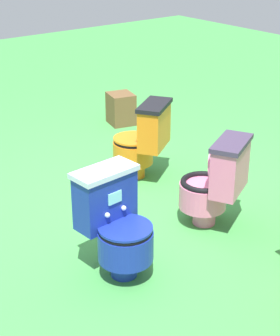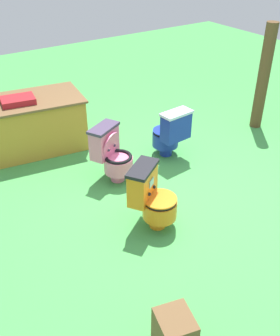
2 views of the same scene
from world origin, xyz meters
name	(u,v)px [view 1 (image 1 of 2)]	position (x,y,z in m)	size (l,w,h in m)	color
ground	(113,210)	(0.00, 0.00, 0.00)	(14.00, 14.00, 0.00)	#429947
toilet_blue	(116,223)	(0.47, 0.71, 0.37)	(0.45, 0.52, 0.73)	#192D9E
toilet_pink	(215,182)	(-0.48, 0.68, 0.37)	(0.58, 0.62, 0.73)	pink
toilet_orange	(142,140)	(-0.59, -0.35, 0.37)	(0.61, 0.63, 0.73)	orange
small_crate	(121,109)	(-1.31, -1.66, 0.18)	(0.30, 0.27, 0.36)	brown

